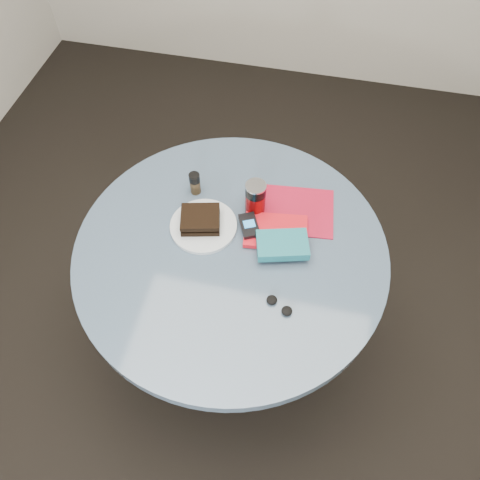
% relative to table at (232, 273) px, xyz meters
% --- Properties ---
extents(ground, '(4.00, 4.00, 0.00)m').
position_rel_table_xyz_m(ground, '(0.00, 0.00, -0.59)').
color(ground, black).
rests_on(ground, ground).
extents(table, '(1.00, 1.00, 0.75)m').
position_rel_table_xyz_m(table, '(0.00, 0.00, 0.00)').
color(table, black).
rests_on(table, ground).
extents(plate, '(0.29, 0.29, 0.01)m').
position_rel_table_xyz_m(plate, '(-0.10, 0.06, 0.17)').
color(plate, silver).
rests_on(plate, table).
extents(sandwich, '(0.14, 0.13, 0.04)m').
position_rel_table_xyz_m(sandwich, '(-0.11, 0.06, 0.20)').
color(sandwich, black).
rests_on(sandwich, plate).
extents(soda_can, '(0.09, 0.09, 0.13)m').
position_rel_table_xyz_m(soda_can, '(0.05, 0.16, 0.23)').
color(soda_can, '#6A0506').
rests_on(soda_can, table).
extents(pepper_grinder, '(0.04, 0.04, 0.08)m').
position_rel_table_xyz_m(pepper_grinder, '(-0.17, 0.20, 0.21)').
color(pepper_grinder, '#3E2E1A').
rests_on(pepper_grinder, table).
extents(magazine, '(0.29, 0.23, 0.00)m').
position_rel_table_xyz_m(magazine, '(0.17, 0.19, 0.17)').
color(magazine, maroon).
rests_on(magazine, table).
extents(red_book, '(0.22, 0.16, 0.02)m').
position_rel_table_xyz_m(red_book, '(0.13, 0.08, 0.18)').
color(red_book, red).
rests_on(red_book, magazine).
extents(novel, '(0.18, 0.14, 0.03)m').
position_rel_table_xyz_m(novel, '(0.16, 0.02, 0.20)').
color(novel, '#17606D').
rests_on(novel, red_book).
extents(mp3_player, '(0.09, 0.11, 0.02)m').
position_rel_table_xyz_m(mp3_player, '(0.04, 0.08, 0.19)').
color(mp3_player, black).
rests_on(mp3_player, red_book).
extents(headphones, '(0.09, 0.07, 0.02)m').
position_rel_table_xyz_m(headphones, '(0.19, -0.17, 0.17)').
color(headphones, black).
rests_on(headphones, table).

